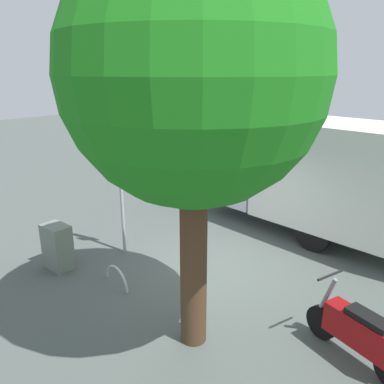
{
  "coord_description": "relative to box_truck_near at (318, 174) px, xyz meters",
  "views": [
    {
      "loc": [
        -4.82,
        5.76,
        4.25
      ],
      "look_at": [
        1.1,
        -0.63,
        1.43
      ],
      "focal_mm": 35.65,
      "sensor_mm": 36.0,
      "label": 1
    }
  ],
  "objects": [
    {
      "name": "bike_rack_hoop",
      "position": [
        1.75,
        5.22,
        -1.66
      ],
      "size": [
        0.85,
        0.14,
        0.85
      ],
      "primitive_type": "torus",
      "rotation": [
        1.57,
        0.0,
        -0.11
      ],
      "color": "#B7B7BC",
      "rests_on": "ground"
    },
    {
      "name": "box_truck_near",
      "position": [
        0.0,
        0.0,
        0.0
      ],
      "size": [
        8.35,
        2.57,
        3.02
      ],
      "rotation": [
        0.0,
        0.0,
        -0.05
      ],
      "color": "black",
      "rests_on": "ground"
    },
    {
      "name": "utility_cabinet",
      "position": [
        3.29,
        5.65,
        -1.15
      ],
      "size": [
        0.67,
        0.46,
        1.02
      ],
      "primitive_type": "cube",
      "rotation": [
        0.0,
        0.0,
        0.05
      ],
      "color": "slate",
      "rests_on": "ground"
    },
    {
      "name": "street_tree",
      "position": [
        -0.52,
        5.36,
        2.5
      ],
      "size": [
        3.6,
        3.6,
        5.98
      ],
      "color": "#47301E",
      "rests_on": "ground"
    },
    {
      "name": "ground_plane",
      "position": [
        0.75,
        3.47,
        -1.66
      ],
      "size": [
        60.0,
        60.0,
        0.0
      ],
      "primitive_type": "plane",
      "color": "#4B534F"
    },
    {
      "name": "motorcycle",
      "position": [
        -2.67,
        4.07,
        -1.14
      ],
      "size": [
        1.77,
        0.74,
        1.2
      ],
      "rotation": [
        0.0,
        0.0,
        -0.27
      ],
      "color": "black",
      "rests_on": "ground"
    },
    {
      "name": "stop_sign",
      "position": [
        2.82,
        4.2,
        0.49
      ],
      "size": [
        0.71,
        0.33,
        3.21
      ],
      "color": "#9E9EA3",
      "rests_on": "ground"
    }
  ]
}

